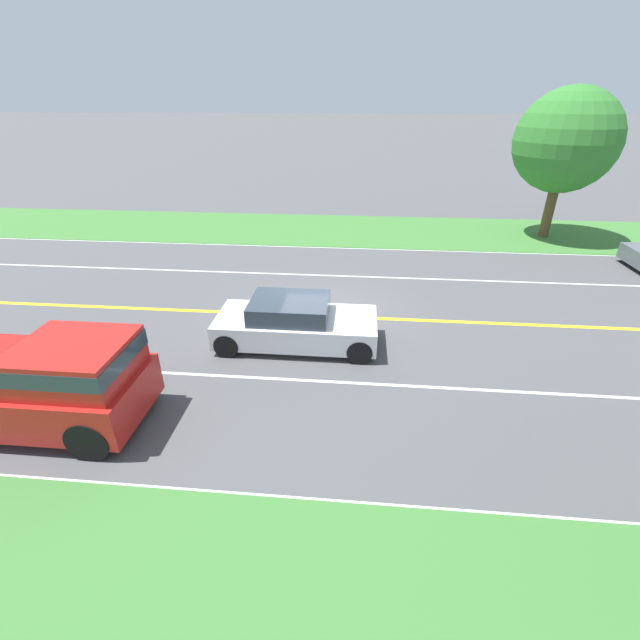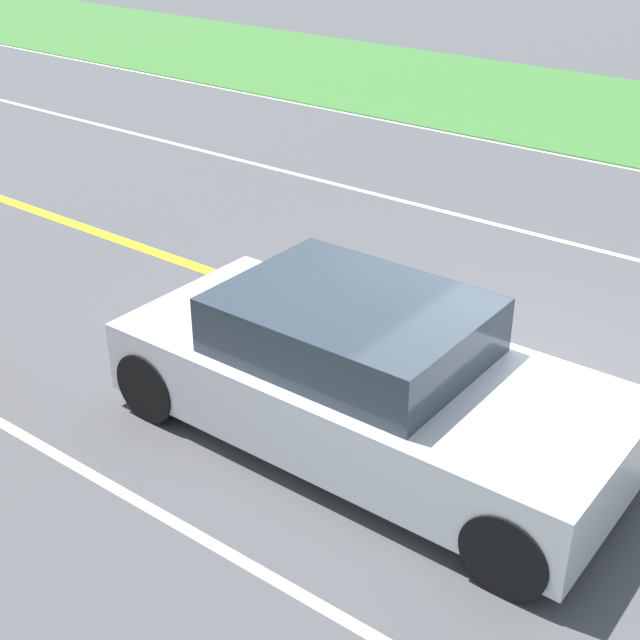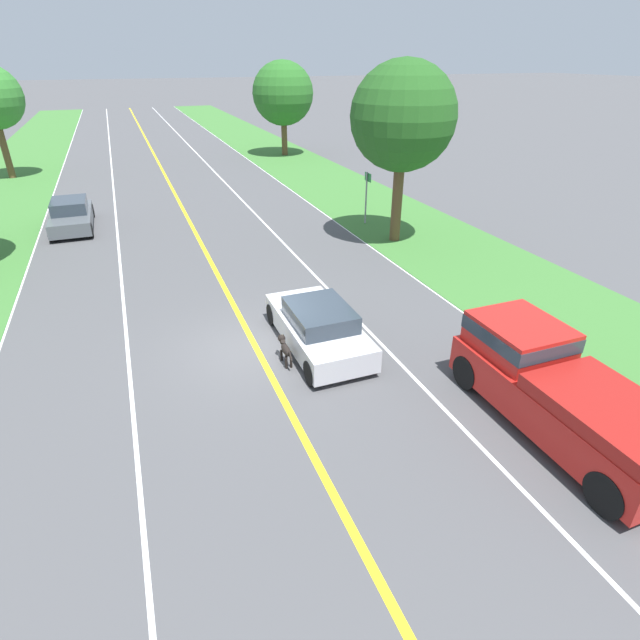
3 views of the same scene
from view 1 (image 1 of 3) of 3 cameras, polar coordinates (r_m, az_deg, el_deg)
ground_plane at (r=13.57m, az=0.06°, el=0.52°), size 400.00×400.00×0.00m
centre_divider_line at (r=13.57m, az=0.06°, el=0.54°), size 0.18×160.00×0.01m
lane_edge_line_right at (r=8.04m, az=-4.86°, el=-22.66°), size 0.14×160.00×0.01m
lane_edge_line_left at (r=20.04m, az=1.90°, el=9.62°), size 0.14×160.00×0.01m
lane_dash_same_dir at (r=10.59m, az=-1.68°, el=-8.06°), size 0.10×160.00×0.01m
lane_dash_oncoming at (r=16.76m, az=1.15°, el=5.96°), size 0.10×160.00×0.01m
grass_verge_left at (r=22.91m, az=2.38°, el=11.94°), size 6.00×160.00×0.03m
ego_car at (r=11.82m, az=-3.34°, el=-0.43°), size 1.92×4.38×1.34m
dog at (r=13.00m, az=-4.75°, el=1.38°), size 0.21×1.09×0.74m
pickup_truck at (r=10.77m, az=-34.99°, el=-6.70°), size 2.10×5.48×1.96m
roadside_tree_left_near at (r=23.67m, az=29.97°, el=19.95°), size 4.54×4.54×6.71m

